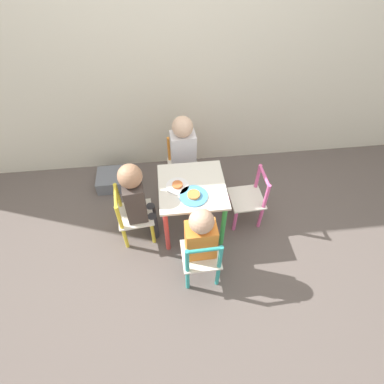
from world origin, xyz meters
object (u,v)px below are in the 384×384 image
Objects in this scene: chair_teal at (201,258)px; storage_bin at (116,180)px; chair_pink at (249,199)px; plate_front at (194,196)px; plate_left at (177,186)px; kids_table at (192,194)px; child_front at (200,237)px; child_back at (183,151)px; chair_orange at (183,166)px; child_left at (137,197)px; chair_yellow at (133,216)px.

chair_teal is 1.21m from storage_bin.
plate_front is at bearing -77.33° from chair_pink.
plate_left is 0.88m from storage_bin.
plate_left reaches higher than kids_table.
chair_teal is 0.18m from child_front.
storage_bin is at bearing 135.71° from plate_front.
child_back is at bearing 78.85° from plate_left.
chair_pink is 0.62m from plate_left.
child_front is at bearing -90.00° from chair_teal.
chair_orange is 0.66m from child_left.
chair_orange is 0.62m from plate_front.
storage_bin is at bearing 135.84° from plate_left.
child_back reaches higher than kids_table.
plate_front is (-0.01, 0.36, 0.25)m from chair_teal.
chair_yellow is at bearing 90.00° from child_left.
child_left is 3.79× the size of plate_front.
storage_bin is (-0.55, 0.53, -0.43)m from plate_left.
chair_orange is 0.65× the size of child_back.
kids_table is at bearing -90.00° from child_front.
plate_front is (0.40, -0.07, 0.04)m from child_left.
child_front reaches higher than chair_orange.
child_left is at bearing -172.28° from plate_left.
kids_table is 0.49m from chair_pink.
kids_table is 0.97× the size of chair_yellow.
plate_left is (-0.57, -0.02, 0.25)m from chair_pink.
plate_left is at bearing -75.41° from child_front.
kids_table is 0.49m from chair_orange.
child_left reaches higher than plate_left.
child_left is at bearing -47.14° from chair_teal.
plate_left reaches higher than chair_pink.
child_front reaches higher than plate_left.
child_back is at bearing -130.68° from chair_pink.
chair_orange is 0.72× the size of child_front.
child_back reaches higher than chair_pink.
storage_bin is (-0.63, 0.13, -0.40)m from child_back.
child_left is at bearing 170.80° from plate_front.
chair_yellow is 0.72× the size of child_front.
chair_orange is at bearing 80.69° from plate_left.
chair_teal is 0.43m from plate_front.
child_left is (-0.87, -0.06, 0.21)m from chair_pink.
kids_table is at bearing 90.00° from plate_front.
chair_orange is at bearing 92.97° from plate_front.
child_back reaches higher than chair_teal.
chair_teal is 0.67× the size of child_left.
child_left reaches higher than child_front.
chair_pink is at bearing 15.30° from plate_front.
kids_table is 0.97× the size of chair_orange.
chair_teal is at bearing -88.44° from kids_table.
child_front reaches higher than chair_yellow.
plate_left is (-0.12, 0.46, 0.25)m from chair_teal.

